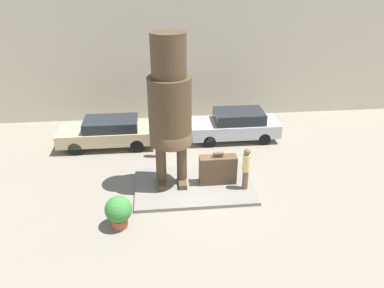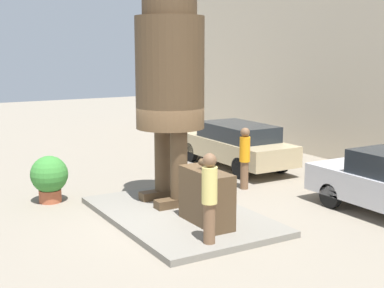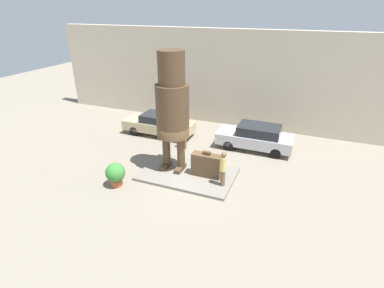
{
  "view_description": "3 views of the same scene",
  "coord_description": "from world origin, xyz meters",
  "px_view_note": "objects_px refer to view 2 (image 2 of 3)",
  "views": [
    {
      "loc": [
        -1.42,
        -12.98,
        8.47
      ],
      "look_at": [
        -0.1,
        -0.15,
        2.09
      ],
      "focal_mm": 35.0,
      "sensor_mm": 36.0,
      "label": 1
    },
    {
      "loc": [
        10.43,
        -5.8,
        3.9
      ],
      "look_at": [
        0.43,
        0.07,
        1.82
      ],
      "focal_mm": 50.0,
      "sensor_mm": 36.0,
      "label": 2
    },
    {
      "loc": [
        5.25,
        -12.42,
        8.09
      ],
      "look_at": [
        0.28,
        -0.11,
        1.89
      ],
      "focal_mm": 28.0,
      "sensor_mm": 36.0,
      "label": 3
    }
  ],
  "objects_px": {
    "statue_figure": "(170,57)",
    "giant_suitcase": "(206,197)",
    "planter_pot": "(49,177)",
    "worker_hivis": "(245,156)",
    "parked_car_tan": "(235,144)",
    "tourist": "(209,195)"
  },
  "relations": [
    {
      "from": "statue_figure",
      "to": "giant_suitcase",
      "type": "bearing_deg",
      "value": -4.15
    },
    {
      "from": "statue_figure",
      "to": "planter_pot",
      "type": "distance_m",
      "value": 4.38
    },
    {
      "from": "planter_pot",
      "to": "worker_hivis",
      "type": "bearing_deg",
      "value": 73.91
    },
    {
      "from": "giant_suitcase",
      "to": "parked_car_tan",
      "type": "xyz_separation_m",
      "value": [
        -4.82,
        4.12,
        0.05
      ]
    },
    {
      "from": "statue_figure",
      "to": "planter_pot",
      "type": "relative_size",
      "value": 5.06
    },
    {
      "from": "worker_hivis",
      "to": "statue_figure",
      "type": "bearing_deg",
      "value": -79.07
    },
    {
      "from": "statue_figure",
      "to": "tourist",
      "type": "height_order",
      "value": "statue_figure"
    },
    {
      "from": "tourist",
      "to": "parked_car_tan",
      "type": "distance_m",
      "value": 7.51
    },
    {
      "from": "statue_figure",
      "to": "worker_hivis",
      "type": "bearing_deg",
      "value": 100.93
    },
    {
      "from": "planter_pot",
      "to": "parked_car_tan",
      "type": "bearing_deg",
      "value": 98.54
    },
    {
      "from": "tourist",
      "to": "parked_car_tan",
      "type": "height_order",
      "value": "tourist"
    },
    {
      "from": "giant_suitcase",
      "to": "tourist",
      "type": "xyz_separation_m",
      "value": [
        1.03,
        -0.57,
        0.38
      ]
    },
    {
      "from": "tourist",
      "to": "parked_car_tan",
      "type": "bearing_deg",
      "value": 141.24
    },
    {
      "from": "giant_suitcase",
      "to": "parked_car_tan",
      "type": "bearing_deg",
      "value": 139.45
    },
    {
      "from": "planter_pot",
      "to": "statue_figure",
      "type": "bearing_deg",
      "value": 51.33
    },
    {
      "from": "tourist",
      "to": "worker_hivis",
      "type": "bearing_deg",
      "value": 135.8
    },
    {
      "from": "worker_hivis",
      "to": "giant_suitcase",
      "type": "bearing_deg",
      "value": -49.03
    },
    {
      "from": "parked_car_tan",
      "to": "planter_pot",
      "type": "relative_size",
      "value": 3.94
    },
    {
      "from": "tourist",
      "to": "parked_car_tan",
      "type": "xyz_separation_m",
      "value": [
        -5.85,
        4.69,
        -0.33
      ]
    },
    {
      "from": "worker_hivis",
      "to": "tourist",
      "type": "bearing_deg",
      "value": -44.2
    },
    {
      "from": "giant_suitcase",
      "to": "planter_pot",
      "type": "relative_size",
      "value": 1.26
    },
    {
      "from": "statue_figure",
      "to": "worker_hivis",
      "type": "xyz_separation_m",
      "value": [
        -0.5,
        2.61,
        -2.75
      ]
    }
  ]
}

